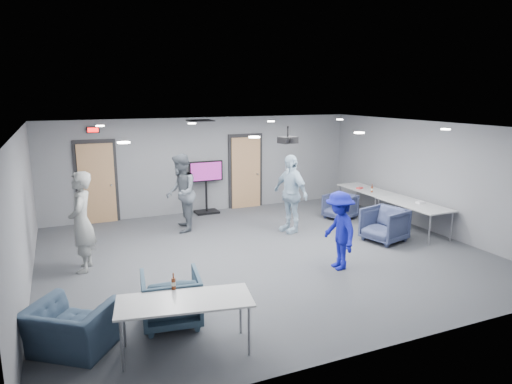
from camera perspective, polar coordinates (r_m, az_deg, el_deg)
name	(u,v)px	position (r m, az deg, el deg)	size (l,w,h in m)	color
floor	(264,254)	(9.84, 1.00, -7.72)	(9.00, 9.00, 0.00)	#3E4146
ceiling	(264,127)	(9.28, 1.06, 8.15)	(9.00, 9.00, 0.00)	silver
wall_back	(206,165)	(13.15, -6.24, 3.38)	(9.00, 0.02, 2.70)	slate
wall_front	(393,253)	(6.19, 16.73, -7.26)	(9.00, 0.02, 2.70)	slate
wall_left	(23,215)	(8.67, -27.15, -2.55)	(0.02, 8.00, 2.70)	slate
wall_right	(430,177)	(12.02, 20.95, 1.80)	(0.02, 8.00, 2.70)	slate
door_left	(97,183)	(12.61, -19.27, 1.08)	(1.06, 0.17, 2.24)	black
door_right	(246,172)	(13.55, -1.30, 2.51)	(1.06, 0.17, 2.24)	black
exit_sign	(93,130)	(12.41, -19.71, 7.33)	(0.32, 0.08, 0.16)	black
hvac_diffuser	(200,121)	(11.72, -6.97, 8.85)	(0.60, 0.60, 0.03)	black
downlights	(264,128)	(9.28, 1.06, 8.06)	(6.18, 3.78, 0.02)	white
person_a	(82,222)	(9.28, -20.97, -3.52)	(0.71, 0.46, 1.94)	gray
person_b	(181,193)	(11.34, -9.37, -0.12)	(0.94, 0.73, 1.93)	slate
person_c	(290,194)	(11.19, 4.31, -0.19)	(1.12, 0.47, 1.92)	silver
person_d	(339,231)	(8.97, 10.37, -4.76)	(0.99, 0.57, 1.54)	#161B93
chair_right_a	(340,207)	(12.63, 10.45, -1.80)	(0.73, 0.75, 0.68)	#363E5E
chair_right_b	(384,225)	(10.94, 15.74, -3.97)	(0.84, 0.86, 0.79)	#353E5D
chair_front_a	(171,299)	(7.03, -10.57, -12.96)	(0.84, 0.86, 0.79)	#3A5164
chair_front_b	(71,328)	(6.73, -22.14, -15.49)	(1.02, 0.89, 0.66)	#344559
table_right_a	(366,190)	(13.20, 13.56, 0.21)	(0.75, 1.80, 0.73)	#A7AAAC
table_right_b	(414,205)	(11.78, 19.10, -1.54)	(0.82, 1.97, 0.73)	#A7AAAC
table_front_left	(185,303)	(6.19, -8.90, -13.58)	(1.86, 1.04, 0.73)	#A7AAAC
bottle_front	(174,283)	(6.46, -10.27, -11.17)	(0.06, 0.06, 0.23)	#602610
bottle_right	(372,189)	(12.74, 14.29, 0.34)	(0.06, 0.06, 0.23)	#602610
snack_box	(360,188)	(13.15, 12.83, 0.49)	(0.18, 0.12, 0.04)	red
wrapper	(421,202)	(11.84, 19.89, -1.22)	(0.20, 0.14, 0.05)	white
tv_stand	(206,184)	(12.97, -6.25, 1.02)	(0.98, 0.47, 1.50)	black
projector	(288,140)	(9.64, 4.00, 6.52)	(0.40, 0.37, 0.36)	black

